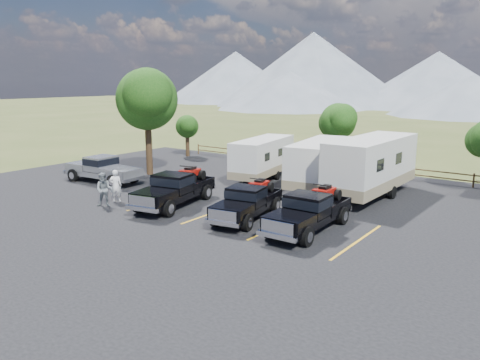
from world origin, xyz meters
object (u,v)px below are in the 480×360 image
Objects in this scene: rig_left at (175,188)px; person_b at (104,190)px; trailer_left at (263,158)px; rig_right at (310,211)px; rig_center at (248,201)px; tree_big_nw at (147,99)px; person_a at (116,186)px; trailer_center at (319,164)px; trailer_right at (371,166)px; pickup_silver at (103,169)px.

person_b is (-3.05, -2.51, -0.03)m from rig_left.
rig_right is at bearing -55.07° from trailer_left.
tree_big_nw is at bearing 147.87° from rig_center.
person_a is at bearing -177.97° from rig_center.
rig_right reaches higher than person_a.
trailer_center is at bearing 14.99° from tree_big_nw.
rig_right is 3.13× the size of person_b.
trailer_right is 15.65m from person_b.
person_b is (-3.04, -11.38, -0.55)m from trailer_left.
trailer_left is at bearing 127.58° from pickup_silver.
person_b is at bearing -134.15° from trailer_right.
rig_right is 0.58× the size of trailer_right.
rig_center reaches higher than pickup_silver.
trailer_center is at bearing -169.97° from person_a.
rig_left is 8.24m from rig_right.
rig_left is at bearing 75.79° from pickup_silver.
pickup_silver is at bearing 105.06° from person_b.
trailer_left is 4.35× the size of person_b.
rig_right reaches higher than person_b.
trailer_left is at bearing 108.59° from rig_center.
trailer_left is at bearing 78.91° from rig_left.
rig_center is at bearing 150.62° from person_a.
rig_left is 1.10× the size of rig_center.
trailer_right is 15.17m from person_a.
trailer_center is (4.52, -0.21, 0.11)m from trailer_left.
rig_center is 9.75m from trailer_left.
rig_left is at bearing 173.89° from rig_center.
trailer_center is 3.60m from trailer_right.
trailer_left reaches higher than rig_right.
rig_right reaches higher than rig_center.
rig_right is 11.78m from trailer_left.
rig_right is at bearing -9.10° from rig_center.
rig_right is at bearing -7.92° from rig_left.
trailer_center is 4.74× the size of person_a.
rig_left is 0.63× the size of trailer_right.
trailer_right reaches higher than rig_left.
rig_left reaches higher than person_a.
tree_big_nw is 4.08× the size of person_b.
person_a is (4.90, -2.88, -0.00)m from pickup_silver.
person_b is at bearing -166.53° from rig_right.
pickup_silver is (-0.41, -3.91, -4.61)m from tree_big_nw.
trailer_center reaches higher than pickup_silver.
person_a is at bearing -117.54° from trailer_left.
rig_center is at bearing -111.26° from trailer_right.
rig_right is 16.52m from pickup_silver.
pickup_silver is at bearing -96.02° from tree_big_nw.
trailer_right is at bearing 6.64° from person_b.
rig_right is (3.48, 0.09, 0.06)m from rig_center.
trailer_right is (8.10, -0.43, 0.36)m from trailer_left.
rig_center is 0.65× the size of trailer_center.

